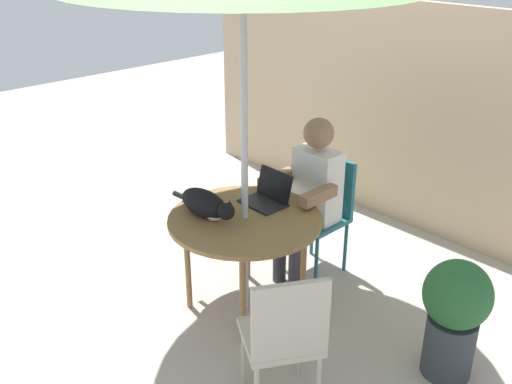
{
  "coord_description": "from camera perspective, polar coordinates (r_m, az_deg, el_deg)",
  "views": [
    {
      "loc": [
        2.52,
        -2.3,
        2.47
      ],
      "look_at": [
        0.0,
        0.1,
        0.87
      ],
      "focal_mm": 40.91,
      "sensor_mm": 36.0,
      "label": 1
    }
  ],
  "objects": [
    {
      "name": "laptop",
      "position": [
        4.01,
        1.27,
        -0.16
      ],
      "size": [
        0.31,
        0.26,
        0.21
      ],
      "color": "black",
      "rests_on": "patio_table"
    },
    {
      "name": "cat",
      "position": [
        3.83,
        -4.9,
        -1.21
      ],
      "size": [
        0.65,
        0.19,
        0.17
      ],
      "color": "black",
      "rests_on": "patio_table"
    },
    {
      "name": "patio_table",
      "position": [
        3.86,
        -1.08,
        -3.25
      ],
      "size": [
        1.02,
        1.02,
        0.72
      ],
      "color": "olive",
      "rests_on": "ground"
    },
    {
      "name": "fence_back",
      "position": [
        5.16,
        15.11,
        6.88
      ],
      "size": [
        4.82,
        0.08,
        1.92
      ],
      "primitive_type": "cube",
      "color": "tan",
      "rests_on": "ground"
    },
    {
      "name": "potted_plant_near_fence",
      "position": [
        3.61,
        18.84,
        -11.13
      ],
      "size": [
        0.39,
        0.39,
        0.76
      ],
      "color": "#33383D",
      "rests_on": "ground"
    },
    {
      "name": "person_seated",
      "position": [
        4.26,
        5.33,
        0.09
      ],
      "size": [
        0.48,
        0.48,
        1.24
      ],
      "color": "white",
      "rests_on": "ground"
    },
    {
      "name": "ground_plane",
      "position": [
        4.21,
        -1.0,
        -11.19
      ],
      "size": [
        14.0,
        14.0,
        0.0
      ],
      "primitive_type": "plane",
      "color": "#ADA399"
    },
    {
      "name": "chair_occupied",
      "position": [
        4.44,
        6.6,
        -1.31
      ],
      "size": [
        0.4,
        0.4,
        0.9
      ],
      "color": "#1E606B",
      "rests_on": "ground"
    },
    {
      "name": "chair_empty",
      "position": [
        3.13,
        2.84,
        -13.63
      ],
      "size": [
        0.55,
        0.55,
        0.9
      ],
      "color": "#B2A899",
      "rests_on": "ground"
    }
  ]
}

